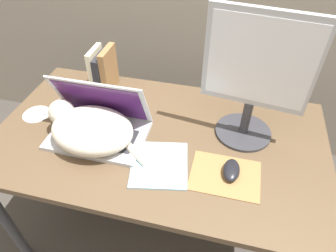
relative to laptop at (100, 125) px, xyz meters
name	(u,v)px	position (x,y,z in m)	size (l,w,h in m)	color
desk	(159,148)	(0.23, 0.04, -0.12)	(1.36, 0.77, 0.72)	brown
laptop	(100,125)	(0.00, 0.00, 0.00)	(0.39, 0.26, 0.25)	#B7B7BC
cat	(90,129)	(-0.01, -0.06, 0.02)	(0.45, 0.26, 0.15)	beige
external_monitor	(256,77)	(0.57, 0.14, 0.23)	(0.38, 0.23, 0.52)	#333338
mousepad	(225,175)	(0.52, -0.10, -0.05)	(0.25, 0.19, 0.00)	olive
computer_mouse	(231,170)	(0.54, -0.08, -0.03)	(0.06, 0.10, 0.03)	black
book_row	(103,71)	(-0.11, 0.31, 0.05)	(0.10, 0.16, 0.22)	beige
notepad	(159,164)	(0.28, -0.11, -0.04)	(0.25, 0.26, 0.01)	#99C6E0
cd_disc	(37,114)	(-0.33, 0.04, -0.05)	(0.12, 0.12, 0.00)	silver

